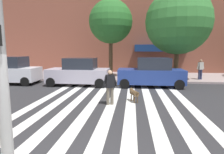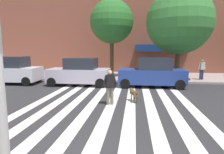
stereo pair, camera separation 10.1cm
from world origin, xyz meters
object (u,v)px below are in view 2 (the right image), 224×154
(pedestrian_dog_walker, at_px, (110,85))
(pedestrian_bystander, at_px, (202,68))
(street_tree_middle, at_px, (179,22))
(parked_car_near_curb, at_px, (9,71))
(parked_car_third_in_line, at_px, (152,73))
(dog_on_leash, at_px, (134,93))
(parked_car_behind_first, at_px, (80,72))
(street_tree_nearest, at_px, (112,22))

(pedestrian_dog_walker, relative_size, pedestrian_bystander, 1.00)
(street_tree_middle, distance_m, pedestrian_dog_walker, 9.28)
(parked_car_near_curb, xyz_separation_m, parked_car_third_in_line, (10.74, -0.00, -0.03))
(parked_car_near_curb, bearing_deg, parked_car_third_in_line, -0.01)
(street_tree_middle, bearing_deg, dog_on_leash, -117.71)
(parked_car_behind_first, bearing_deg, parked_car_third_in_line, 0.00)
(parked_car_third_in_line, relative_size, pedestrian_bystander, 2.75)
(pedestrian_dog_walker, distance_m, pedestrian_bystander, 9.95)
(parked_car_behind_first, bearing_deg, street_tree_middle, 18.39)
(pedestrian_dog_walker, height_order, pedestrian_bystander, pedestrian_bystander)
(parked_car_near_curb, distance_m, pedestrian_bystander, 15.23)
(pedestrian_bystander, bearing_deg, parked_car_near_curb, -169.46)
(street_tree_middle, height_order, pedestrian_dog_walker, street_tree_middle)
(street_tree_middle, xyz_separation_m, dog_on_leash, (-3.42, -6.51, -4.30))
(street_tree_nearest, distance_m, pedestrian_bystander, 8.45)
(street_tree_nearest, height_order, pedestrian_dog_walker, street_tree_nearest)
(parked_car_third_in_line, distance_m, pedestrian_bystander, 5.07)
(street_tree_middle, bearing_deg, street_tree_nearest, 169.61)
(parked_car_behind_first, bearing_deg, parked_car_near_curb, 179.98)
(street_tree_middle, bearing_deg, parked_car_behind_first, -161.61)
(street_tree_nearest, relative_size, pedestrian_bystander, 4.10)
(parked_car_near_curb, bearing_deg, pedestrian_dog_walker, -29.19)
(street_tree_nearest, distance_m, pedestrian_dog_walker, 9.13)
(street_tree_nearest, bearing_deg, parked_car_third_in_line, -46.75)
(parked_car_near_curb, distance_m, street_tree_middle, 13.69)
(parked_car_third_in_line, relative_size, street_tree_middle, 0.63)
(parked_car_near_curb, xyz_separation_m, pedestrian_dog_walker, (8.40, -4.69, -0.05))
(street_tree_middle, bearing_deg, pedestrian_bystander, 9.47)
(street_tree_middle, relative_size, dog_on_leash, 7.72)
(parked_car_near_curb, xyz_separation_m, dog_on_leash, (9.52, -4.06, -0.53))
(parked_car_behind_first, bearing_deg, pedestrian_bystander, 16.52)
(parked_car_behind_first, distance_m, street_tree_middle, 8.65)
(parked_car_behind_first, bearing_deg, street_tree_nearest, 60.81)
(pedestrian_bystander, bearing_deg, street_tree_middle, -170.53)
(parked_car_third_in_line, relative_size, dog_on_leash, 4.86)
(parked_car_near_curb, relative_size, dog_on_leash, 5.19)
(street_tree_nearest, bearing_deg, parked_car_behind_first, -119.19)
(parked_car_third_in_line, distance_m, street_tree_nearest, 6.20)
(parked_car_behind_first, height_order, pedestrian_bystander, parked_car_behind_first)
(parked_car_behind_first, bearing_deg, pedestrian_dog_walker, -58.89)
(parked_car_third_in_line, bearing_deg, parked_car_near_curb, 179.99)
(street_tree_nearest, relative_size, dog_on_leash, 7.25)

